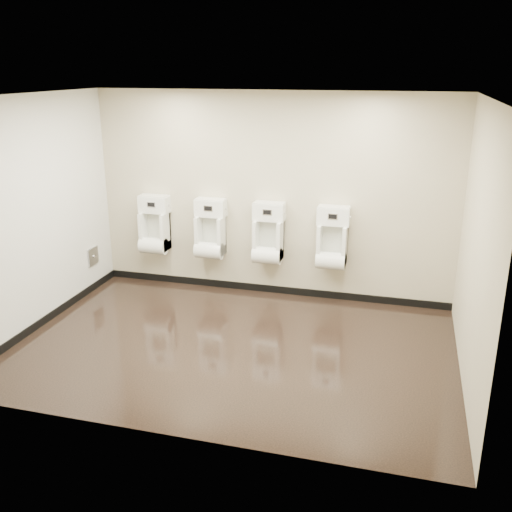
{
  "coord_description": "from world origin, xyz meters",
  "views": [
    {
      "loc": [
        1.8,
        -5.66,
        3.09
      ],
      "look_at": [
        0.12,
        0.55,
        0.94
      ],
      "focal_mm": 40.0,
      "sensor_mm": 36.0,
      "label": 1
    }
  ],
  "objects_px": {
    "urinal_1": "(210,233)",
    "urinal_3": "(332,243)",
    "access_panel": "(93,256)",
    "urinal_2": "(268,238)",
    "urinal_0": "(154,229)"
  },
  "relations": [
    {
      "from": "urinal_2",
      "to": "urinal_3",
      "type": "relative_size",
      "value": 1.0
    },
    {
      "from": "urinal_2",
      "to": "urinal_3",
      "type": "bearing_deg",
      "value": 0.0
    },
    {
      "from": "urinal_0",
      "to": "urinal_1",
      "type": "height_order",
      "value": "same"
    },
    {
      "from": "urinal_1",
      "to": "urinal_3",
      "type": "bearing_deg",
      "value": 0.0
    },
    {
      "from": "access_panel",
      "to": "urinal_2",
      "type": "relative_size",
      "value": 0.3
    },
    {
      "from": "access_panel",
      "to": "urinal_0",
      "type": "bearing_deg",
      "value": 26.97
    },
    {
      "from": "urinal_0",
      "to": "urinal_2",
      "type": "bearing_deg",
      "value": 0.0
    },
    {
      "from": "urinal_0",
      "to": "urinal_1",
      "type": "distance_m",
      "value": 0.85
    },
    {
      "from": "urinal_1",
      "to": "urinal_3",
      "type": "height_order",
      "value": "same"
    },
    {
      "from": "access_panel",
      "to": "urinal_1",
      "type": "distance_m",
      "value": 1.73
    },
    {
      "from": "urinal_3",
      "to": "urinal_2",
      "type": "bearing_deg",
      "value": 180.0
    },
    {
      "from": "urinal_0",
      "to": "urinal_1",
      "type": "bearing_deg",
      "value": 0.0
    },
    {
      "from": "access_panel",
      "to": "urinal_3",
      "type": "distance_m",
      "value": 3.41
    },
    {
      "from": "access_panel",
      "to": "urinal_0",
      "type": "relative_size",
      "value": 0.3
    },
    {
      "from": "urinal_0",
      "to": "urinal_3",
      "type": "bearing_deg",
      "value": 0.0
    }
  ]
}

